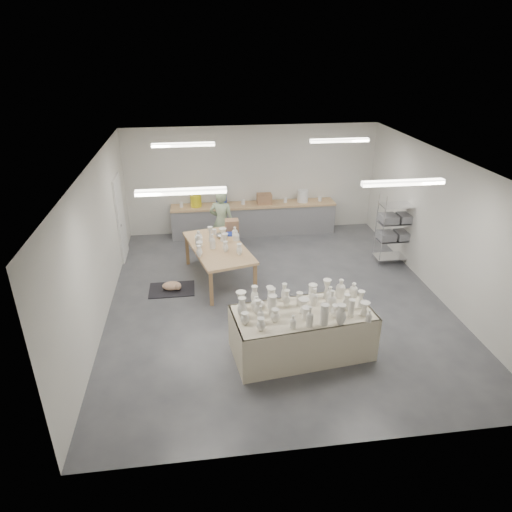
{
  "coord_description": "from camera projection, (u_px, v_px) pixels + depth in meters",
  "views": [
    {
      "loc": [
        -1.56,
        -8.37,
        5.06
      ],
      "look_at": [
        -0.43,
        -0.01,
        1.05
      ],
      "focal_mm": 32.0,
      "sensor_mm": 36.0,
      "label": 1
    }
  ],
  "objects": [
    {
      "name": "back_counter",
      "position": [
        253.0,
        218.0,
        12.93
      ],
      "size": [
        4.6,
        0.6,
        1.24
      ],
      "color": "tan",
      "rests_on": "ground"
    },
    {
      "name": "rug",
      "position": [
        172.0,
        289.0,
        10.18
      ],
      "size": [
        1.0,
        0.7,
        0.02
      ],
      "primitive_type": "cube",
      "color": "black",
      "rests_on": "ground"
    },
    {
      "name": "cat",
      "position": [
        172.0,
        286.0,
        10.13
      ],
      "size": [
        0.47,
        0.37,
        0.18
      ],
      "rotation": [
        0.0,
        0.0,
        0.22
      ],
      "color": "white",
      "rests_on": "rug"
    },
    {
      "name": "room",
      "position": [
        272.0,
        207.0,
        9.03
      ],
      "size": [
        8.0,
        8.02,
        3.0
      ],
      "color": "#424449",
      "rests_on": "ground"
    },
    {
      "name": "work_table",
      "position": [
        219.0,
        244.0,
        10.38
      ],
      "size": [
        1.61,
        2.44,
        1.2
      ],
      "rotation": [
        0.0,
        0.0,
        0.24
      ],
      "color": "tan",
      "rests_on": "ground"
    },
    {
      "name": "drying_table",
      "position": [
        302.0,
        330.0,
        7.95
      ],
      "size": [
        2.52,
        1.42,
        1.22
      ],
      "rotation": [
        0.0,
        0.0,
        0.12
      ],
      "color": "olive",
      "rests_on": "ground"
    },
    {
      "name": "red_stool",
      "position": [
        222.0,
        238.0,
        12.1
      ],
      "size": [
        0.43,
        0.43,
        0.32
      ],
      "rotation": [
        0.0,
        0.0,
        -0.29
      ],
      "color": "red",
      "rests_on": "ground"
    },
    {
      "name": "potter",
      "position": [
        222.0,
        222.0,
        11.61
      ],
      "size": [
        0.72,
        0.58,
        1.72
      ],
      "primitive_type": "imported",
      "rotation": [
        0.0,
        0.0,
        2.83
      ],
      "color": "#8EA580",
      "rests_on": "ground"
    },
    {
      "name": "wire_shelf",
      "position": [
        396.0,
        228.0,
        11.09
      ],
      "size": [
        0.88,
        0.48,
        1.8
      ],
      "color": "silver",
      "rests_on": "ground"
    }
  ]
}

